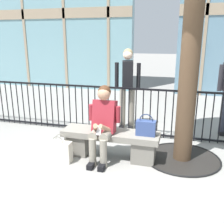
# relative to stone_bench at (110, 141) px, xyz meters

# --- Properties ---
(ground_plane) EXTENTS (60.00, 60.00, 0.00)m
(ground_plane) POSITION_rel_stone_bench_xyz_m (0.00, 0.00, -0.27)
(ground_plane) COLOR gray
(stone_bench) EXTENTS (1.60, 0.44, 0.45)m
(stone_bench) POSITION_rel_stone_bench_xyz_m (0.00, 0.00, 0.00)
(stone_bench) COLOR gray
(stone_bench) RESTS_ON ground
(seated_person_with_phone) EXTENTS (0.52, 0.66, 1.21)m
(seated_person_with_phone) POSITION_rel_stone_bench_xyz_m (-0.09, -0.13, 0.38)
(seated_person_with_phone) COLOR gray
(seated_person_with_phone) RESTS_ON ground
(handbag_on_bench) EXTENTS (0.30, 0.15, 0.35)m
(handbag_on_bench) POSITION_rel_stone_bench_xyz_m (0.58, -0.01, 0.30)
(handbag_on_bench) COLOR #33477F
(handbag_on_bench) RESTS_ON stone_bench
(shopping_bag) EXTENTS (0.38, 0.15, 0.45)m
(shopping_bag) POSITION_rel_stone_bench_xyz_m (-0.73, -0.39, -0.10)
(shopping_bag) COLOR beige
(shopping_bag) RESTS_ON ground
(bystander_further_back) EXTENTS (0.55, 0.42, 1.71)m
(bystander_further_back) POSITION_rel_stone_bench_xyz_m (-0.06, 1.51, 0.73)
(bystander_further_back) COLOR gray
(bystander_further_back) RESTS_ON ground
(plaza_railing) EXTENTS (8.21, 0.04, 0.98)m
(plaza_railing) POSITION_rel_stone_bench_xyz_m (0.00, 1.09, 0.23)
(plaza_railing) COLOR black
(plaza_railing) RESTS_ON ground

